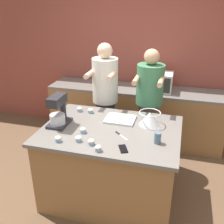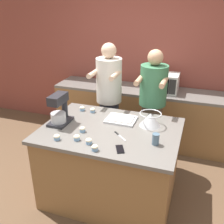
% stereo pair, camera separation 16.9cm
% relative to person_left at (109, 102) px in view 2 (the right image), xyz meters
% --- Properties ---
extents(ground_plane, '(16.00, 16.00, 0.00)m').
position_rel_person_left_xyz_m(ground_plane, '(0.30, -0.80, -0.90)').
color(ground_plane, brown).
extents(back_wall, '(10.00, 0.06, 2.70)m').
position_rel_person_left_xyz_m(back_wall, '(0.30, 1.02, 0.45)').
color(back_wall, brown).
rests_on(back_wall, ground_plane).
extents(island_counter, '(1.51, 1.10, 0.92)m').
position_rel_person_left_xyz_m(island_counter, '(0.30, -0.80, -0.44)').
color(island_counter, olive).
rests_on(island_counter, ground_plane).
extents(back_counter, '(2.80, 0.60, 0.90)m').
position_rel_person_left_xyz_m(back_counter, '(0.30, 0.67, -0.44)').
color(back_counter, olive).
rests_on(back_counter, ground_plane).
extents(person_left, '(0.36, 0.51, 1.71)m').
position_rel_person_left_xyz_m(person_left, '(0.00, 0.00, 0.00)').
color(person_left, '#33384C').
rests_on(person_left, ground_plane).
extents(person_right, '(0.36, 0.52, 1.66)m').
position_rel_person_left_xyz_m(person_right, '(0.61, -0.00, -0.03)').
color(person_right, brown).
rests_on(person_right, ground_plane).
extents(stand_mixer, '(0.20, 0.30, 0.35)m').
position_rel_person_left_xyz_m(stand_mixer, '(-0.29, -0.85, 0.18)').
color(stand_mixer, '#232328').
rests_on(stand_mixer, island_counter).
extents(mixing_bowl, '(0.25, 0.25, 0.15)m').
position_rel_person_left_xyz_m(mixing_bowl, '(0.70, -0.58, 0.10)').
color(mixing_bowl, '#BCBCC1').
rests_on(mixing_bowl, island_counter).
extents(baking_tray, '(0.34, 0.27, 0.04)m').
position_rel_person_left_xyz_m(baking_tray, '(0.35, -0.56, 0.04)').
color(baking_tray, silver).
rests_on(baking_tray, island_counter).
extents(microwave_oven, '(0.48, 0.34, 0.28)m').
position_rel_person_left_xyz_m(microwave_oven, '(0.63, 0.67, 0.15)').
color(microwave_oven, silver).
rests_on(microwave_oven, back_counter).
extents(cell_phone, '(0.12, 0.16, 0.01)m').
position_rel_person_left_xyz_m(cell_phone, '(0.53, -1.17, 0.03)').
color(cell_phone, black).
rests_on(cell_phone, island_counter).
extents(drinking_glass, '(0.07, 0.07, 0.12)m').
position_rel_person_left_xyz_m(drinking_glass, '(0.83, -0.97, 0.08)').
color(drinking_glass, slate).
rests_on(drinking_glass, island_counter).
extents(knife, '(0.17, 0.16, 0.01)m').
position_rel_person_left_xyz_m(knife, '(0.44, -0.92, 0.02)').
color(knife, '#BCBCC1').
rests_on(knife, island_counter).
extents(cupcake_0, '(0.06, 0.06, 0.06)m').
position_rel_person_left_xyz_m(cupcake_0, '(0.07, -1.14, 0.05)').
color(cupcake_0, '#759EC6').
rests_on(cupcake_0, island_counter).
extents(cupcake_1, '(0.06, 0.06, 0.06)m').
position_rel_person_left_xyz_m(cupcake_1, '(-0.13, -1.20, 0.05)').
color(cupcake_1, '#759EC6').
rests_on(cupcake_1, island_counter).
extents(cupcake_2, '(0.06, 0.06, 0.06)m').
position_rel_person_left_xyz_m(cupcake_2, '(0.31, -1.26, 0.05)').
color(cupcake_2, '#759EC6').
rests_on(cupcake_2, island_counter).
extents(cupcake_3, '(0.06, 0.06, 0.06)m').
position_rel_person_left_xyz_m(cupcake_3, '(-0.06, -0.45, 0.05)').
color(cupcake_3, '#759EC6').
rests_on(cupcake_3, island_counter).
extents(cupcake_4, '(0.06, 0.06, 0.06)m').
position_rel_person_left_xyz_m(cupcake_4, '(0.04, -0.96, 0.05)').
color(cupcake_4, '#759EC6').
rests_on(cupcake_4, island_counter).
extents(cupcake_5, '(0.06, 0.06, 0.06)m').
position_rel_person_left_xyz_m(cupcake_5, '(0.21, -1.17, 0.05)').
color(cupcake_5, '#759EC6').
rests_on(cupcake_5, island_counter).
extents(cupcake_6, '(0.06, 0.06, 0.06)m').
position_rel_person_left_xyz_m(cupcake_6, '(-0.20, -0.45, 0.05)').
color(cupcake_6, '#759EC6').
rests_on(cupcake_6, island_counter).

